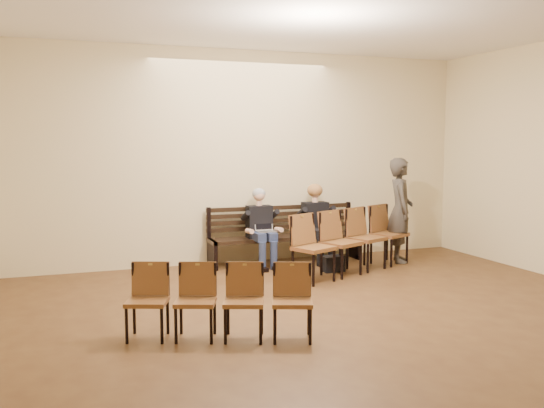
{
  "coord_description": "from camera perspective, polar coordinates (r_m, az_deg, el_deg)",
  "views": [
    {
      "loc": [
        -2.99,
        -4.6,
        2.03
      ],
      "look_at": [
        0.2,
        4.05,
        1.06
      ],
      "focal_mm": 40.0,
      "sensor_mm": 36.0,
      "label": 1
    }
  ],
  "objects": [
    {
      "name": "bag",
      "position": [
        9.48,
        5.74,
        -5.61
      ],
      "size": [
        0.34,
        0.23,
        0.24
      ],
      "primitive_type": "cube",
      "rotation": [
        0.0,
        0.0,
        0.02
      ],
      "color": "black",
      "rests_on": "ground"
    },
    {
      "name": "ground",
      "position": [
        5.85,
        12.38,
        -14.41
      ],
      "size": [
        10.0,
        10.0,
        0.0
      ],
      "primitive_type": "plane",
      "color": "brown",
      "rests_on": "ground"
    },
    {
      "name": "laptop",
      "position": [
        9.66,
        -0.54,
        -2.73
      ],
      "size": [
        0.32,
        0.26,
        0.22
      ],
      "primitive_type": "cube",
      "rotation": [
        0.0,
        0.0,
        -0.06
      ],
      "color": "silver",
      "rests_on": "bench"
    },
    {
      "name": "water_bottle",
      "position": [
        9.92,
        5.54,
        -2.56
      ],
      "size": [
        0.08,
        0.08,
        0.21
      ],
      "primitive_type": "cylinder",
      "rotation": [
        0.0,
        0.0,
        0.24
      ],
      "color": "silver",
      "rests_on": "bench"
    },
    {
      "name": "seated_woman",
      "position": [
        10.14,
        4.29,
        -2.1
      ],
      "size": [
        0.52,
        0.71,
        1.2
      ],
      "primitive_type": null,
      "color": "black",
      "rests_on": "ground"
    },
    {
      "name": "room_walls",
      "position": [
        6.18,
        8.92,
        10.67
      ],
      "size": [
        8.02,
        10.01,
        3.51
      ],
      "color": "beige",
      "rests_on": "ground"
    },
    {
      "name": "chair_row_front",
      "position": [
        9.42,
        7.73,
        -3.45
      ],
      "size": [
        2.39,
        1.45,
        0.98
      ],
      "primitive_type": "cube",
      "rotation": [
        0.0,
        0.0,
        0.42
      ],
      "color": "brown",
      "rests_on": "ground"
    },
    {
      "name": "bench",
      "position": [
        10.11,
        1.3,
        -4.27
      ],
      "size": [
        2.6,
        0.9,
        0.45
      ],
      "primitive_type": "cube",
      "color": "black",
      "rests_on": "ground"
    },
    {
      "name": "seated_man",
      "position": [
        9.77,
        -1.02,
        -2.42
      ],
      "size": [
        0.5,
        0.69,
        1.19
      ],
      "primitive_type": null,
      "color": "black",
      "rests_on": "ground"
    },
    {
      "name": "chair_row_back",
      "position": [
        6.27,
        -4.95,
        -9.18
      ],
      "size": [
        1.91,
        1.07,
        0.78
      ],
      "primitive_type": "cube",
      "rotation": [
        0.0,
        0.0,
        -0.37
      ],
      "color": "brown",
      "rests_on": "ground"
    },
    {
      "name": "passerby",
      "position": [
        10.28,
        11.99,
        0.15
      ],
      "size": [
        0.73,
        0.86,
        2.0
      ],
      "primitive_type": "imported",
      "rotation": [
        0.0,
        0.0,
        1.17
      ],
      "color": "#36312C",
      "rests_on": "ground"
    }
  ]
}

